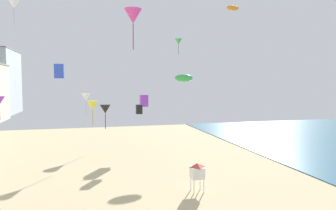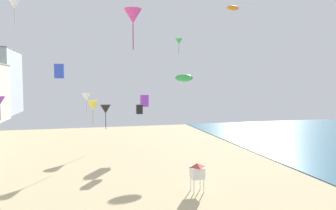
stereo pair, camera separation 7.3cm
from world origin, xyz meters
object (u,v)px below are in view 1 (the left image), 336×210
kite_orange_parafoil (233,8)px  kite_green_delta (178,42)px  kite_blue_box (59,71)px  kite_black_box (139,109)px  kite_white_delta_2 (86,97)px  kite_white_delta (14,3)px  kite_black_delta (105,109)px  kite_purple_box (144,101)px  kite_magenta_delta (133,16)px  kite_green_parafoil (184,78)px  lifeguard_stand (197,171)px  kite_yellow_delta (92,105)px

kite_orange_parafoil → kite_green_delta: kite_orange_parafoil is taller
kite_blue_box → kite_black_box: (9.17, 8.30, -4.58)m
kite_orange_parafoil → kite_white_delta_2: size_ratio=0.58×
kite_blue_box → kite_green_delta: kite_green_delta is taller
kite_white_delta → kite_black_delta: kite_white_delta is taller
kite_black_delta → kite_purple_box: (5.59, -1.41, 1.26)m
kite_magenta_delta → kite_black_box: kite_magenta_delta is taller
kite_white_delta → kite_green_parafoil: size_ratio=1.15×
kite_white_delta → kite_orange_parafoil: bearing=-30.8°
kite_white_delta → kite_black_delta: 18.09m
kite_magenta_delta → kite_purple_box: bearing=77.8°
lifeguard_stand → kite_yellow_delta: bearing=125.2°
kite_white_delta_2 → kite_green_delta: bearing=39.6°
kite_blue_box → kite_white_delta_2: (2.46, 4.21, -2.73)m
kite_yellow_delta → kite_orange_parafoil: bearing=-43.5°
kite_magenta_delta → kite_white_delta_2: kite_magenta_delta is taller
kite_white_delta_2 → kite_orange_parafoil: bearing=-30.0°
kite_yellow_delta → kite_black_box: size_ratio=2.57×
kite_blue_box → kite_orange_parafoil: kite_orange_parafoil is taller
kite_black_delta → kite_orange_parafoil: (11.31, -18.61, 11.14)m
kite_green_delta → kite_yellow_delta: bearing=-151.5°
kite_green_delta → kite_black_box: size_ratio=2.06×
kite_magenta_delta → kite_green_parafoil: bearing=62.1°
kite_white_delta → kite_black_box: bearing=-4.1°
kite_green_parafoil → kite_magenta_delta: bearing=-117.9°
lifeguard_stand → kite_yellow_delta: 18.28m
kite_yellow_delta → kite_blue_box: kite_blue_box is taller
kite_black_delta → kite_yellow_delta: bearing=-107.6°
kite_yellow_delta → kite_green_parafoil: kite_green_parafoil is taller
kite_white_delta → kite_green_delta: bearing=16.6°
kite_white_delta_2 → kite_black_box: 8.07m
kite_blue_box → kite_white_delta_2: kite_blue_box is taller
lifeguard_stand → kite_black_box: 15.76m
kite_green_delta → kite_magenta_delta: bearing=-114.0°
kite_white_delta → kite_magenta_delta: bearing=-55.7°
kite_green_parafoil → kite_orange_parafoil: kite_orange_parafoil is taller
kite_green_parafoil → kite_orange_parafoil: 16.19m
kite_white_delta_2 → kite_black_box: (6.71, 4.09, -1.85)m
kite_green_parafoil → kite_blue_box: kite_blue_box is taller
kite_magenta_delta → kite_white_delta_2: size_ratio=1.39×
kite_yellow_delta → kite_blue_box: 10.09m
kite_green_parafoil → kite_purple_box: (-5.42, 2.38, -3.35)m
kite_white_delta → kite_black_delta: bearing=26.3°
kite_orange_parafoil → kite_black_box: kite_orange_parafoil is taller
kite_white_delta → kite_black_box: size_ratio=2.54×
kite_blue_box → kite_yellow_delta: bearing=69.7°
kite_blue_box → kite_white_delta_2: 5.59m
kite_yellow_delta → kite_green_delta: kite_green_delta is taller
kite_blue_box → kite_green_delta: 23.93m
kite_magenta_delta → kite_purple_box: size_ratio=1.76×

